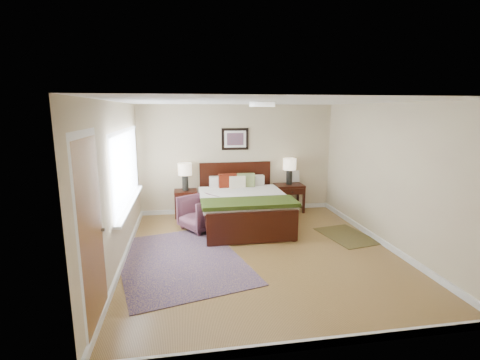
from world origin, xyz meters
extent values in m
plane|color=olive|center=(0.00, 0.00, 0.00)|extent=(5.00, 5.00, 0.00)
cube|color=#C6BA90|center=(0.00, 2.50, 1.25)|extent=(4.50, 0.04, 2.50)
cube|color=#C6BA90|center=(0.00, -2.50, 1.25)|extent=(4.50, 0.04, 2.50)
cube|color=#C6BA90|center=(-2.25, 0.00, 1.25)|extent=(0.04, 5.00, 2.50)
cube|color=#C6BA90|center=(2.25, 0.00, 1.25)|extent=(0.04, 5.00, 2.50)
cube|color=white|center=(0.00, 0.00, 2.50)|extent=(4.50, 5.00, 0.02)
cube|color=silver|center=(-2.23, 0.70, 1.40)|extent=(0.02, 2.72, 1.32)
cube|color=silver|center=(-2.21, 0.70, 1.40)|extent=(0.01, 2.60, 1.20)
cube|color=silver|center=(-2.18, 0.70, 0.77)|extent=(0.10, 2.72, 0.04)
cube|color=silver|center=(-2.23, -1.75, 1.09)|extent=(0.01, 1.00, 2.18)
cube|color=brown|center=(-2.23, -1.75, 1.05)|extent=(0.01, 0.90, 2.10)
cylinder|color=#999999|center=(-2.20, -1.37, 1.00)|extent=(0.04, 0.04, 0.04)
cylinder|color=white|center=(0.00, 0.00, 2.46)|extent=(0.40, 0.40, 0.07)
cylinder|color=beige|center=(0.00, 0.00, 2.50)|extent=(0.44, 0.44, 0.01)
cube|color=black|center=(-0.06, 2.46, 0.60)|extent=(1.66, 0.06, 1.17)
cube|color=black|center=(-0.06, 0.35, 0.31)|extent=(1.66, 0.06, 0.58)
cube|color=black|center=(-0.85, 1.41, 0.33)|extent=(0.06, 2.09, 0.19)
cube|color=black|center=(0.73, 1.41, 0.33)|extent=(0.06, 2.09, 0.19)
cube|color=silver|center=(-0.06, 1.41, 0.47)|extent=(1.56, 2.07, 0.23)
cube|color=silver|center=(-0.06, 1.31, 0.62)|extent=(1.74, 1.84, 0.10)
cube|color=#2B3E12|center=(-0.06, 0.71, 0.68)|extent=(1.78, 0.70, 0.07)
cube|color=silver|center=(-0.42, 2.22, 0.77)|extent=(0.52, 0.18, 0.27)
cube|color=silver|center=(0.31, 2.22, 0.77)|extent=(0.52, 0.18, 0.27)
cube|color=#57170A|center=(-0.29, 2.10, 0.81)|extent=(0.41, 0.17, 0.33)
cube|color=olive|center=(0.13, 2.10, 0.81)|extent=(0.40, 0.16, 0.33)
cube|color=beige|center=(-0.08, 2.02, 0.79)|extent=(0.36, 0.13, 0.29)
cube|color=black|center=(-0.06, 2.48, 1.72)|extent=(0.62, 0.03, 0.50)
cube|color=silver|center=(-0.06, 2.46, 1.72)|extent=(0.50, 0.01, 0.38)
cube|color=#A52D23|center=(-0.06, 2.44, 1.72)|extent=(0.38, 0.01, 0.28)
cube|color=black|center=(-1.22, 2.27, 0.58)|extent=(0.50, 0.45, 0.05)
cube|color=black|center=(-1.44, 2.07, 0.28)|extent=(0.05, 0.05, 0.56)
cube|color=black|center=(-1.00, 2.07, 0.28)|extent=(0.05, 0.05, 0.56)
cube|color=black|center=(-1.44, 2.47, 0.28)|extent=(0.05, 0.05, 0.56)
cube|color=black|center=(-1.00, 2.47, 0.28)|extent=(0.05, 0.05, 0.56)
cube|color=black|center=(-1.22, 2.06, 0.48)|extent=(0.44, 0.03, 0.14)
cube|color=black|center=(1.20, 2.27, 0.63)|extent=(0.66, 0.49, 0.05)
cube|color=black|center=(0.90, 2.05, 0.30)|extent=(0.05, 0.05, 0.61)
cube|color=black|center=(1.50, 2.05, 0.30)|extent=(0.05, 0.05, 0.61)
cube|color=black|center=(0.90, 2.49, 0.30)|extent=(0.05, 0.05, 0.61)
cube|color=black|center=(1.50, 2.49, 0.30)|extent=(0.05, 0.05, 0.61)
cube|color=black|center=(1.20, 2.04, 0.53)|extent=(0.60, 0.03, 0.14)
cube|color=black|center=(1.20, 2.27, 0.14)|extent=(0.60, 0.43, 0.03)
cube|color=black|center=(1.20, 2.27, 0.17)|extent=(0.24, 0.31, 0.03)
cube|color=black|center=(1.20, 2.27, 0.20)|extent=(0.24, 0.31, 0.03)
cube|color=black|center=(1.20, 2.27, 0.24)|extent=(0.24, 0.31, 0.03)
cube|color=black|center=(1.20, 2.27, 0.28)|extent=(0.24, 0.31, 0.03)
cube|color=black|center=(1.20, 2.27, 0.31)|extent=(0.24, 0.31, 0.03)
cylinder|color=black|center=(-1.22, 2.27, 0.77)|extent=(0.14, 0.14, 0.32)
cylinder|color=black|center=(-1.22, 2.27, 0.95)|extent=(0.02, 0.02, 0.06)
cylinder|color=#FBE3BF|center=(-1.22, 2.27, 1.09)|extent=(0.30, 0.30, 0.26)
cylinder|color=black|center=(1.20, 2.27, 0.82)|extent=(0.14, 0.14, 0.32)
cylinder|color=black|center=(1.20, 2.27, 1.00)|extent=(0.02, 0.02, 0.06)
cylinder|color=#FBE3BF|center=(1.20, 2.27, 1.14)|extent=(0.30, 0.30, 0.26)
imported|color=brown|center=(-0.93, 1.31, 0.34)|extent=(1.03, 1.02, 0.68)
cube|color=#100E46|center=(-1.35, -0.12, 0.01)|extent=(2.42, 2.97, 0.01)
cube|color=black|center=(1.80, 0.46, 0.01)|extent=(0.97, 1.28, 0.01)
camera|label=1|loc=(-1.25, -5.44, 2.37)|focal=26.00mm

